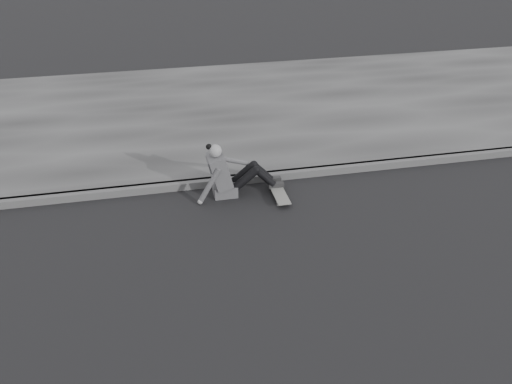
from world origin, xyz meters
The scene contains 5 objects.
ground centered at (0.00, 0.00, 0.00)m, with size 80.00×80.00×0.00m, color black.
curb centered at (0.00, 2.58, 0.06)m, with size 24.00×0.16×0.12m, color #4E4E4E.
sidewalk centered at (0.00, 5.60, 0.06)m, with size 24.00×6.00×0.12m, color #3D3D3D.
skateboard centered at (-1.76, 2.00, 0.07)m, with size 0.20×0.78×0.09m.
seated_woman centered at (-2.50, 2.25, 0.36)m, with size 1.38×0.46×0.88m.
Camera 1 is at (-3.73, -5.42, 4.41)m, focal length 40.00 mm.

